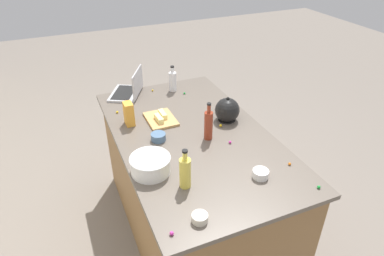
{
  "coord_description": "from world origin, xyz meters",
  "views": [
    {
      "loc": [
        -1.8,
        0.77,
        2.17
      ],
      "look_at": [
        0.0,
        0.0,
        0.95
      ],
      "focal_mm": 31.83,
      "sensor_mm": 36.0,
      "label": 1
    }
  ],
  "objects_px": {
    "butter_stick_right": "(159,118)",
    "ramekin_medium": "(260,174)",
    "cutting_board": "(161,119)",
    "ramekin_small": "(158,137)",
    "ramekin_wide": "(200,218)",
    "mixing_bowl_large": "(150,164)",
    "bottle_oil": "(185,172)",
    "bottle_soy": "(208,125)",
    "candy_bag": "(129,114)",
    "laptop": "(129,90)",
    "butter_stick_left": "(163,114)",
    "bottle_vinegar": "(173,81)",
    "kettle": "(227,110)"
  },
  "relations": [
    {
      "from": "mixing_bowl_large",
      "to": "bottle_soy",
      "type": "distance_m",
      "value": 0.5
    },
    {
      "from": "mixing_bowl_large",
      "to": "ramekin_medium",
      "type": "distance_m",
      "value": 0.63
    },
    {
      "from": "butter_stick_left",
      "to": "butter_stick_right",
      "type": "xyz_separation_m",
      "value": [
        -0.05,
        0.04,
        0.0
      ]
    },
    {
      "from": "candy_bag",
      "to": "laptop",
      "type": "bearing_deg",
      "value": -14.03
    },
    {
      "from": "mixing_bowl_large",
      "to": "candy_bag",
      "type": "height_order",
      "value": "candy_bag"
    },
    {
      "from": "mixing_bowl_large",
      "to": "bottle_oil",
      "type": "distance_m",
      "value": 0.24
    },
    {
      "from": "bottle_soy",
      "to": "butter_stick_left",
      "type": "height_order",
      "value": "bottle_soy"
    },
    {
      "from": "bottle_oil",
      "to": "ramekin_wide",
      "type": "height_order",
      "value": "bottle_oil"
    },
    {
      "from": "laptop",
      "to": "bottle_oil",
      "type": "distance_m",
      "value": 1.23
    },
    {
      "from": "butter_stick_left",
      "to": "bottle_oil",
      "type": "bearing_deg",
      "value": 170.5
    },
    {
      "from": "cutting_board",
      "to": "ramekin_small",
      "type": "bearing_deg",
      "value": 158.15
    },
    {
      "from": "candy_bag",
      "to": "butter_stick_right",
      "type": "bearing_deg",
      "value": -107.72
    },
    {
      "from": "butter_stick_left",
      "to": "ramekin_wide",
      "type": "relative_size",
      "value": 1.34
    },
    {
      "from": "bottle_soy",
      "to": "butter_stick_left",
      "type": "bearing_deg",
      "value": 27.7
    },
    {
      "from": "bottle_soy",
      "to": "cutting_board",
      "type": "relative_size",
      "value": 1.01
    },
    {
      "from": "laptop",
      "to": "ramekin_small",
      "type": "height_order",
      "value": "laptop"
    },
    {
      "from": "bottle_soy",
      "to": "cutting_board",
      "type": "height_order",
      "value": "bottle_soy"
    },
    {
      "from": "kettle",
      "to": "butter_stick_right",
      "type": "xyz_separation_m",
      "value": [
        0.15,
        0.47,
        -0.04
      ]
    },
    {
      "from": "kettle",
      "to": "candy_bag",
      "type": "relative_size",
      "value": 1.25
    },
    {
      "from": "ramekin_small",
      "to": "ramekin_medium",
      "type": "xyz_separation_m",
      "value": [
        -0.59,
        -0.42,
        -0.0
      ]
    },
    {
      "from": "ramekin_medium",
      "to": "ramekin_wide",
      "type": "height_order",
      "value": "ramekin_medium"
    },
    {
      "from": "mixing_bowl_large",
      "to": "ramekin_wide",
      "type": "relative_size",
      "value": 2.93
    },
    {
      "from": "bottle_vinegar",
      "to": "ramekin_small",
      "type": "xyz_separation_m",
      "value": [
        -0.67,
        0.35,
        -0.06
      ]
    },
    {
      "from": "candy_bag",
      "to": "bottle_soy",
      "type": "bearing_deg",
      "value": -131.35
    },
    {
      "from": "bottle_soy",
      "to": "candy_bag",
      "type": "xyz_separation_m",
      "value": [
        0.39,
        0.44,
        -0.02
      ]
    },
    {
      "from": "butter_stick_right",
      "to": "ramekin_medium",
      "type": "height_order",
      "value": "butter_stick_right"
    },
    {
      "from": "cutting_board",
      "to": "mixing_bowl_large",
      "type": "bearing_deg",
      "value": 155.87
    },
    {
      "from": "mixing_bowl_large",
      "to": "butter_stick_right",
      "type": "xyz_separation_m",
      "value": [
        0.51,
        -0.22,
        -0.02
      ]
    },
    {
      "from": "mixing_bowl_large",
      "to": "ramekin_small",
      "type": "relative_size",
      "value": 2.43
    },
    {
      "from": "mixing_bowl_large",
      "to": "ramekin_small",
      "type": "distance_m",
      "value": 0.34
    },
    {
      "from": "mixing_bowl_large",
      "to": "butter_stick_left",
      "type": "height_order",
      "value": "mixing_bowl_large"
    },
    {
      "from": "butter_stick_right",
      "to": "bottle_soy",
      "type": "bearing_deg",
      "value": -143.4
    },
    {
      "from": "bottle_soy",
      "to": "butter_stick_left",
      "type": "distance_m",
      "value": 0.42
    },
    {
      "from": "mixing_bowl_large",
      "to": "ramekin_wide",
      "type": "bearing_deg",
      "value": -166.71
    },
    {
      "from": "ramekin_small",
      "to": "cutting_board",
      "type": "bearing_deg",
      "value": -21.85
    },
    {
      "from": "laptop",
      "to": "candy_bag",
      "type": "bearing_deg",
      "value": 165.97
    },
    {
      "from": "kettle",
      "to": "ramekin_small",
      "type": "bearing_deg",
      "value": 96.08
    },
    {
      "from": "bottle_oil",
      "to": "kettle",
      "type": "distance_m",
      "value": 0.78
    },
    {
      "from": "ramekin_medium",
      "to": "candy_bag",
      "type": "height_order",
      "value": "candy_bag"
    },
    {
      "from": "bottle_oil",
      "to": "bottle_soy",
      "type": "xyz_separation_m",
      "value": [
        0.38,
        -0.32,
        0.01
      ]
    },
    {
      "from": "butter_stick_right",
      "to": "ramekin_small",
      "type": "distance_m",
      "value": 0.22
    },
    {
      "from": "butter_stick_right",
      "to": "candy_bag",
      "type": "xyz_separation_m",
      "value": [
        0.06,
        0.2,
        0.05
      ]
    },
    {
      "from": "bottle_soy",
      "to": "ramekin_small",
      "type": "bearing_deg",
      "value": 70.53
    },
    {
      "from": "bottle_vinegar",
      "to": "kettle",
      "type": "bearing_deg",
      "value": -162.8
    },
    {
      "from": "bottle_soy",
      "to": "cutting_board",
      "type": "bearing_deg",
      "value": 31.63
    },
    {
      "from": "ramekin_small",
      "to": "candy_bag",
      "type": "distance_m",
      "value": 0.31
    },
    {
      "from": "bottle_vinegar",
      "to": "bottle_soy",
      "type": "bearing_deg",
      "value": 177.11
    },
    {
      "from": "mixing_bowl_large",
      "to": "ramekin_small",
      "type": "height_order",
      "value": "mixing_bowl_large"
    },
    {
      "from": "laptop",
      "to": "bottle_soy",
      "type": "xyz_separation_m",
      "value": [
        -0.85,
        -0.32,
        0.06
      ]
    },
    {
      "from": "ramekin_wide",
      "to": "mixing_bowl_large",
      "type": "bearing_deg",
      "value": 13.29
    }
  ]
}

